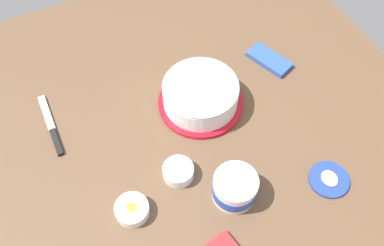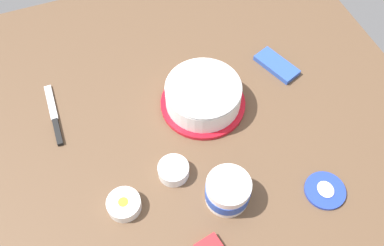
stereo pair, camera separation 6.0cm
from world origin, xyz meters
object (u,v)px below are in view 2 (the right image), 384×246
object	(u,v)px
frosting_tub	(228,191)
sprinkle_bowl_yellow	(124,204)
frosted_cake	(203,95)
candy_box_lower	(277,65)
spreading_knife	(55,119)
sprinkle_bowl_green	(174,170)
frosting_tub_lid	(325,190)

from	to	relation	value
frosting_tub	sprinkle_bowl_yellow	world-z (taller)	frosting_tub
frosted_cake	candy_box_lower	distance (m)	0.30
sprinkle_bowl_yellow	candy_box_lower	xyz separation A→B (m)	(-0.30, 0.62, -0.01)
frosted_cake	frosting_tub	size ratio (longest dim) A/B	2.18
frosted_cake	spreading_knife	distance (m)	0.47
frosting_tub	spreading_knife	xyz separation A→B (m)	(-0.42, -0.40, -0.04)
frosting_tub	sprinkle_bowl_green	bearing A→B (deg)	-136.78
sprinkle_bowl_yellow	frosted_cake	bearing A→B (deg)	127.02
frosting_tub	frosting_tub_lid	xyz separation A→B (m)	(0.08, 0.26, -0.04)
sprinkle_bowl_green	candy_box_lower	xyz separation A→B (m)	(-0.26, 0.46, -0.01)
frosting_tub_lid	candy_box_lower	world-z (taller)	candy_box_lower
candy_box_lower	frosting_tub	bearing A→B (deg)	-63.84
frosting_tub	spreading_knife	size ratio (longest dim) A/B	0.52
sprinkle_bowl_green	spreading_knife	bearing A→B (deg)	-136.66
frosted_cake	candy_box_lower	world-z (taller)	frosted_cake
frosted_cake	spreading_knife	size ratio (longest dim) A/B	1.14
spreading_knife	sprinkle_bowl_yellow	size ratio (longest dim) A/B	2.55
sprinkle_bowl_yellow	frosting_tub	bearing A→B (deg)	75.13
sprinkle_bowl_yellow	frosting_tub_lid	bearing A→B (deg)	74.14
spreading_knife	candy_box_lower	bearing A→B (deg)	86.44
frosting_tub	frosting_tub_lid	size ratio (longest dim) A/B	1.08
frosting_tub_lid	candy_box_lower	distance (m)	0.46
frosted_cake	frosting_tub	world-z (taller)	frosted_cake
spreading_knife	candy_box_lower	world-z (taller)	candy_box_lower
frosted_cake	frosting_tub_lid	world-z (taller)	frosted_cake
frosting_tub	sprinkle_bowl_yellow	distance (m)	0.28
frosting_tub	candy_box_lower	xyz separation A→B (m)	(-0.38, 0.34, -0.04)
spreading_knife	frosted_cake	bearing A→B (deg)	76.96
frosting_tub	sprinkle_bowl_yellow	bearing A→B (deg)	-104.87
frosting_tub	frosting_tub_lid	bearing A→B (deg)	73.14
spreading_knife	sprinkle_bowl_green	xyz separation A→B (m)	(0.30, 0.28, 0.01)
spreading_knife	sprinkle_bowl_yellow	xyz separation A→B (m)	(0.35, 0.13, 0.01)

